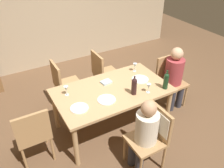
# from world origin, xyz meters

# --- Properties ---
(ground_plane) EXTENTS (10.00, 10.00, 0.00)m
(ground_plane) POSITION_xyz_m (0.00, 0.00, 0.00)
(ground_plane) COLOR brown
(rear_room_partition) EXTENTS (6.40, 0.12, 2.70)m
(rear_room_partition) POSITION_xyz_m (0.00, 2.70, 1.35)
(rear_room_partition) COLOR tan
(rear_room_partition) RESTS_ON ground_plane
(dining_table) EXTENTS (1.73, 1.00, 0.75)m
(dining_table) POSITION_xyz_m (0.00, 0.00, 0.66)
(dining_table) COLOR tan
(dining_table) RESTS_ON ground_plane
(chair_near) EXTENTS (0.46, 0.44, 0.92)m
(chair_near) POSITION_xyz_m (0.12, -0.88, 0.59)
(chair_near) COLOR #A87F51
(chair_near) RESTS_ON ground_plane
(chair_right_end) EXTENTS (0.44, 0.44, 0.92)m
(chair_right_end) POSITION_xyz_m (1.25, 0.09, 0.53)
(chair_right_end) COLOR #A87F51
(chair_right_end) RESTS_ON ground_plane
(chair_far_left) EXTENTS (0.44, 0.44, 0.92)m
(chair_far_left) POSITION_xyz_m (-0.48, 0.88, 0.53)
(chair_far_left) COLOR #A87F51
(chair_far_left) RESTS_ON ground_plane
(chair_left_end) EXTENTS (0.44, 0.44, 0.92)m
(chair_left_end) POSITION_xyz_m (-1.25, -0.09, 0.53)
(chair_left_end) COLOR #A87F51
(chair_left_end) RESTS_ON ground_plane
(chair_far_right) EXTENTS (0.44, 0.44, 0.92)m
(chair_far_right) POSITION_xyz_m (0.30, 0.88, 0.53)
(chair_far_right) COLOR #A87F51
(chair_far_right) RESTS_ON ground_plane
(person_woman_host) EXTENTS (0.33, 0.29, 1.10)m
(person_woman_host) POSITION_xyz_m (-0.03, -0.88, 0.64)
(person_woman_host) COLOR #33333D
(person_woman_host) RESTS_ON ground_plane
(person_man_bearded) EXTENTS (0.31, 0.36, 1.15)m
(person_man_bearded) POSITION_xyz_m (1.25, -0.03, 0.66)
(person_man_bearded) COLOR #33333D
(person_man_bearded) RESTS_ON ground_plane
(wine_bottle_tall_green) EXTENTS (0.08, 0.08, 0.31)m
(wine_bottle_tall_green) POSITION_xyz_m (0.72, -0.37, 0.89)
(wine_bottle_tall_green) COLOR #19381E
(wine_bottle_tall_green) RESTS_ON dining_table
(wine_bottle_dark_red) EXTENTS (0.08, 0.08, 0.30)m
(wine_bottle_dark_red) POSITION_xyz_m (0.22, -0.25, 0.89)
(wine_bottle_dark_red) COLOR black
(wine_bottle_dark_red) RESTS_ON dining_table
(wine_glass_near_left) EXTENTS (0.07, 0.07, 0.15)m
(wine_glass_near_left) POSITION_xyz_m (0.61, 0.29, 0.85)
(wine_glass_near_left) COLOR silver
(wine_glass_near_left) RESTS_ON dining_table
(wine_glass_centre) EXTENTS (0.07, 0.07, 0.15)m
(wine_glass_centre) POSITION_xyz_m (-0.64, 0.21, 0.85)
(wine_glass_centre) COLOR silver
(wine_glass_centre) RESTS_ON dining_table
(wine_glass_near_right) EXTENTS (0.07, 0.07, 0.15)m
(wine_glass_near_right) POSITION_xyz_m (0.43, -0.33, 0.85)
(wine_glass_near_right) COLOR silver
(wine_glass_near_right) RESTS_ON dining_table
(dinner_plate_host) EXTENTS (0.27, 0.27, 0.01)m
(dinner_plate_host) POSITION_xyz_m (0.53, 0.02, 0.75)
(dinner_plate_host) COLOR white
(dinner_plate_host) RESTS_ON dining_table
(dinner_plate_guest_left) EXTENTS (0.25, 0.25, 0.01)m
(dinner_plate_guest_left) POSITION_xyz_m (-0.61, -0.18, 0.75)
(dinner_plate_guest_left) COLOR white
(dinner_plate_guest_left) RESTS_ON dining_table
(dinner_plate_guest_right) EXTENTS (0.26, 0.26, 0.01)m
(dinner_plate_guest_right) POSITION_xyz_m (-0.20, -0.19, 0.75)
(dinner_plate_guest_right) COLOR white
(dinner_plate_guest_right) RESTS_ON dining_table
(folded_napkin) EXTENTS (0.17, 0.14, 0.03)m
(folded_napkin) POSITION_xyz_m (0.01, 0.21, 0.76)
(folded_napkin) COLOR #ADC6D6
(folded_napkin) RESTS_ON dining_table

